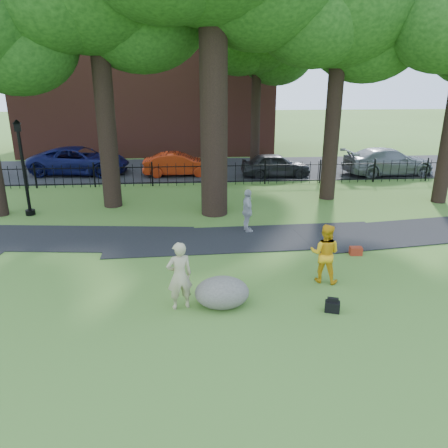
{
  "coord_description": "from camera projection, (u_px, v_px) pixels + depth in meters",
  "views": [
    {
      "loc": [
        -0.94,
        -10.73,
        5.72
      ],
      "look_at": [
        0.03,
        2.0,
        1.26
      ],
      "focal_mm": 35.0,
      "sensor_mm": 36.0,
      "label": 1
    }
  ],
  "objects": [
    {
      "name": "ground",
      "position": [
        229.0,
        291.0,
        12.06
      ],
      "size": [
        120.0,
        120.0,
        0.0
      ],
      "primitive_type": "plane",
      "color": "#497027",
      "rests_on": "ground"
    },
    {
      "name": "footpath",
      "position": [
        247.0,
        239.0,
        15.8
      ],
      "size": [
        36.07,
        3.85,
        0.03
      ],
      "primitive_type": "cube",
      "rotation": [
        0.0,
        0.0,
        0.03
      ],
      "color": "black",
      "rests_on": "ground"
    },
    {
      "name": "street",
      "position": [
        206.0,
        169.0,
        27.12
      ],
      "size": [
        80.0,
        7.0,
        0.02
      ],
      "primitive_type": "cube",
      "color": "black",
      "rests_on": "ground"
    },
    {
      "name": "iron_fence",
      "position": [
        209.0,
        174.0,
        23.15
      ],
      "size": [
        44.0,
        0.04,
        1.2
      ],
      "color": "black",
      "rests_on": "ground"
    },
    {
      "name": "brick_building",
      "position": [
        148.0,
        68.0,
        32.38
      ],
      "size": [
        18.0,
        8.0,
        12.0
      ],
      "primitive_type": "cube",
      "color": "brown",
      "rests_on": "ground"
    },
    {
      "name": "tree_row",
      "position": [
        224.0,
        7.0,
        17.31
      ],
      "size": [
        26.82,
        7.96,
        12.42
      ],
      "color": "black",
      "rests_on": "ground"
    },
    {
      "name": "woman",
      "position": [
        179.0,
        276.0,
        10.91
      ],
      "size": [
        0.75,
        0.6,
        1.8
      ],
      "primitive_type": "imported",
      "rotation": [
        0.0,
        0.0,
        3.42
      ],
      "color": "tan",
      "rests_on": "ground"
    },
    {
      "name": "man",
      "position": [
        325.0,
        253.0,
        12.35
      ],
      "size": [
        1.04,
        0.94,
        1.73
      ],
      "primitive_type": "imported",
      "rotation": [
        0.0,
        0.0,
        2.72
      ],
      "color": "orange",
      "rests_on": "ground"
    },
    {
      "name": "pedestrian",
      "position": [
        248.0,
        211.0,
        16.24
      ],
      "size": [
        0.53,
        1.01,
        1.65
      ],
      "primitive_type": "imported",
      "rotation": [
        0.0,
        0.0,
        1.7
      ],
      "color": "#A1A0A5",
      "rests_on": "ground"
    },
    {
      "name": "boulder",
      "position": [
        222.0,
        291.0,
        11.21
      ],
      "size": [
        1.5,
        1.18,
        0.82
      ],
      "primitive_type": "ellipsoid",
      "rotation": [
        0.0,
        0.0,
        0.09
      ],
      "color": "slate",
      "rests_on": "ground"
    },
    {
      "name": "lamppost",
      "position": [
        24.0,
        170.0,
        17.84
      ],
      "size": [
        0.39,
        0.39,
        3.96
      ],
      "rotation": [
        0.0,
        0.0,
        0.28
      ],
      "color": "black",
      "rests_on": "ground"
    },
    {
      "name": "backpack",
      "position": [
        332.0,
        307.0,
        10.97
      ],
      "size": [
        0.42,
        0.33,
        0.28
      ],
      "primitive_type": "cube",
      "rotation": [
        0.0,
        0.0,
        -0.32
      ],
      "color": "black",
      "rests_on": "ground"
    },
    {
      "name": "red_bag",
      "position": [
        356.0,
        251.0,
        14.4
      ],
      "size": [
        0.41,
        0.28,
        0.27
      ],
      "primitive_type": "cube",
      "rotation": [
        0.0,
        0.0,
        -0.08
      ],
      "color": "maroon",
      "rests_on": "ground"
    },
    {
      "name": "red_sedan",
      "position": [
        178.0,
        164.0,
        25.29
      ],
      "size": [
        4.07,
        1.48,
        1.33
      ],
      "primitive_type": "imported",
      "rotation": [
        0.0,
        0.0,
        1.59
      ],
      "color": "#AA280D",
      "rests_on": "ground"
    },
    {
      "name": "navy_van",
      "position": [
        80.0,
        161.0,
        25.67
      ],
      "size": [
        5.92,
        3.25,
        1.57
      ],
      "primitive_type": "imported",
      "rotation": [
        0.0,
        0.0,
        1.46
      ],
      "color": "#0C1040",
      "rests_on": "ground"
    },
    {
      "name": "grey_car",
      "position": [
        276.0,
        165.0,
        25.05
      ],
      "size": [
        3.95,
        1.6,
        1.34
      ],
      "primitive_type": "imported",
      "rotation": [
        0.0,
        0.0,
        1.57
      ],
      "color": "#232326",
      "rests_on": "ground"
    },
    {
      "name": "silver_car",
      "position": [
        388.0,
        161.0,
        25.52
      ],
      "size": [
        5.5,
        2.68,
        1.54
      ],
      "primitive_type": "imported",
      "rotation": [
        0.0,
        0.0,
        1.67
      ],
      "color": "gray",
      "rests_on": "ground"
    }
  ]
}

